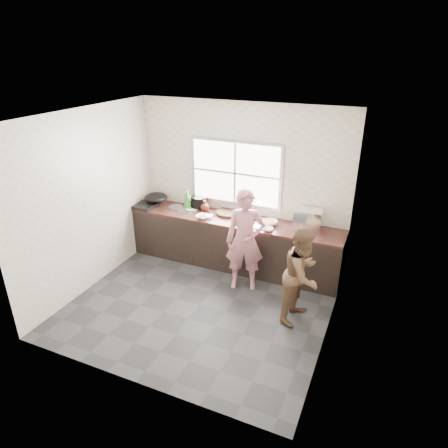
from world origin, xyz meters
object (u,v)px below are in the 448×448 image
at_px(woman, 245,244).
at_px(person_side, 302,275).
at_px(bottle_brown_tall, 204,203).
at_px(plate_food, 192,209).
at_px(dish_rack, 308,219).
at_px(burner, 145,205).
at_px(cutting_board, 229,213).
at_px(bottle_brown_short, 205,206).
at_px(black_pot, 199,202).
at_px(pot_lid_left, 176,207).
at_px(bowl_crabs, 270,223).
at_px(bowl_held, 268,229).
at_px(wok, 156,198).
at_px(bowl_mince, 203,217).
at_px(glass_jar, 188,203).
at_px(bottle_green, 188,199).
at_px(pot_lid_right, 185,211).

distance_m(woman, person_side, 1.07).
distance_m(person_side, bottle_brown_tall, 2.39).
relative_size(plate_food, dish_rack, 0.53).
distance_m(bottle_brown_tall, burner, 1.06).
bearing_deg(burner, plate_food, 16.17).
distance_m(woman, burner, 2.10).
bearing_deg(cutting_board, person_side, -36.74).
distance_m(person_side, cutting_board, 1.94).
relative_size(person_side, bottle_brown_short, 7.37).
bearing_deg(bottle_brown_tall, black_pot, 180.00).
relative_size(cutting_board, pot_lid_left, 1.67).
relative_size(bowl_crabs, bottle_brown_tall, 0.96).
relative_size(cutting_board, bottle_brown_short, 2.39).
relative_size(woman, bottle_brown_tall, 7.53).
height_order(bottle_brown_short, pot_lid_left, bottle_brown_short).
relative_size(black_pot, plate_food, 1.25).
bearing_deg(pot_lid_left, bowl_held, -8.73).
xyz_separation_m(black_pot, wok, (-0.76, -0.19, 0.04)).
bearing_deg(bottle_brown_tall, person_side, -30.65).
bearing_deg(plate_food, black_pot, 57.60).
relative_size(bowl_mince, burner, 0.56).
height_order(bowl_crabs, glass_jar, glass_jar).
bearing_deg(bottle_brown_tall, bowl_held, -18.51).
bearing_deg(black_pot, bottle_green, -144.53).
bearing_deg(bowl_crabs, woman, -109.97).
distance_m(black_pot, glass_jar, 0.22).
bearing_deg(wok, bottle_brown_short, 4.42).
distance_m(glass_jar, burner, 0.77).
distance_m(bowl_mince, bottle_brown_short, 0.31).
height_order(woman, plate_food, woman).
height_order(bottle_green, pot_lid_right, bottle_green).
xyz_separation_m(bottle_brown_short, wok, (-0.93, -0.07, 0.04)).
xyz_separation_m(black_pot, bottle_brown_tall, (0.09, 0.00, -0.00)).
relative_size(bowl_crabs, bowl_held, 0.99).
bearing_deg(bottle_green, bowl_crabs, -3.84).
xyz_separation_m(cutting_board, wok, (-1.36, -0.13, 0.11)).
bearing_deg(pot_lid_left, bottle_brown_short, 4.79).
distance_m(bowl_crabs, burner, 2.27).
bearing_deg(bottle_brown_short, bowl_crabs, -4.74).
xyz_separation_m(bowl_crabs, bottle_brown_tall, (-1.27, 0.22, 0.07)).
bearing_deg(pot_lid_right, black_pot, 59.64).
bearing_deg(bowl_mince, bottle_brown_tall, 113.83).
relative_size(pot_lid_left, pot_lid_right, 0.97).
xyz_separation_m(bottle_brown_tall, burner, (-0.99, -0.37, -0.07)).
distance_m(bowl_held, wok, 2.19).
relative_size(burner, pot_lid_right, 1.43).
relative_size(cutting_board, pot_lid_right, 1.62).
bearing_deg(black_pot, glass_jar, 180.00).
xyz_separation_m(woman, dish_rack, (0.78, 0.67, 0.27)).
height_order(bowl_held, wok, wok).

